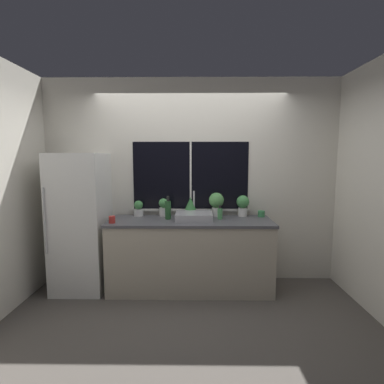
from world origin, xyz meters
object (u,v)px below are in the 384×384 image
at_px(potted_plant_far_right, 243,204).
at_px(potted_plant_center, 191,206).
at_px(potted_plant_right, 216,202).
at_px(soap_bottle, 220,213).
at_px(mug_red, 112,220).
at_px(potted_plant_left, 163,207).
at_px(bottle_tall, 168,210).
at_px(mug_green, 261,214).
at_px(sink, 194,216).
at_px(refrigerator, 81,222).
at_px(potted_plant_far_left, 139,209).

bearing_deg(potted_plant_far_right, potted_plant_center, 180.00).
xyz_separation_m(potted_plant_right, soap_bottle, (0.03, -0.19, -0.11)).
bearing_deg(potted_plant_right, mug_red, -161.31).
bearing_deg(potted_plant_left, bottle_tall, -68.02).
bearing_deg(mug_green, potted_plant_center, 177.95).
height_order(sink, mug_red, sink).
bearing_deg(mug_green, potted_plant_right, 176.77).
bearing_deg(refrigerator, potted_plant_left, 11.09).
relative_size(potted_plant_far_left, mug_red, 2.47).
relative_size(soap_bottle, mug_green, 1.97).
height_order(potted_plant_left, potted_plant_far_right, potted_plant_far_right).
bearing_deg(mug_green, sink, -167.78).
height_order(sink, mug_green, sink).
xyz_separation_m(potted_plant_left, potted_plant_far_right, (1.05, 0.00, 0.04)).
relative_size(soap_bottle, mug_red, 2.12).
bearing_deg(potted_plant_far_left, mug_red, -118.79).
bearing_deg(potted_plant_center, potted_plant_right, 0.00).
height_order(potted_plant_left, soap_bottle, potted_plant_left).
xyz_separation_m(potted_plant_left, potted_plant_right, (0.70, 0.00, 0.06)).
distance_m(refrigerator, mug_red, 0.51).
distance_m(bottle_tall, mug_red, 0.69).
distance_m(potted_plant_far_left, bottle_tall, 0.45).
xyz_separation_m(refrigerator, bottle_tall, (1.10, 0.01, 0.16)).
xyz_separation_m(potted_plant_center, potted_plant_right, (0.34, 0.00, 0.05)).
distance_m(potted_plant_far_right, mug_green, 0.27).
xyz_separation_m(sink, potted_plant_far_left, (-0.73, 0.22, 0.05)).
xyz_separation_m(sink, potted_plant_center, (-0.04, 0.22, 0.09)).
distance_m(potted_plant_right, mug_red, 1.34).
relative_size(sink, potted_plant_center, 1.80).
height_order(potted_plant_right, potted_plant_far_right, potted_plant_right).
xyz_separation_m(refrigerator, potted_plant_center, (1.38, 0.20, 0.17)).
bearing_deg(mug_red, soap_bottle, 10.35).
distance_m(sink, potted_plant_left, 0.47).
relative_size(potted_plant_far_right, mug_red, 3.33).
relative_size(sink, potted_plant_far_left, 2.19).
distance_m(sink, potted_plant_far_right, 0.69).
bearing_deg(soap_bottle, sink, -174.18).
relative_size(refrigerator, soap_bottle, 9.77).
xyz_separation_m(potted_plant_left, mug_red, (-0.57, -0.43, -0.08)).
relative_size(potted_plant_center, soap_bottle, 1.43).
distance_m(refrigerator, soap_bottle, 1.75).
bearing_deg(sink, potted_plant_far_right, 19.21).
bearing_deg(potted_plant_far_right, potted_plant_left, -180.00).
xyz_separation_m(sink, potted_plant_right, (0.30, 0.22, 0.14)).
bearing_deg(potted_plant_left, refrigerator, -168.91).
relative_size(potted_plant_right, bottle_tall, 1.07).
bearing_deg(potted_plant_far_right, soap_bottle, -148.81).
relative_size(potted_plant_far_right, mug_green, 3.10).
relative_size(refrigerator, potted_plant_far_left, 8.35).
height_order(potted_plant_right, mug_green, potted_plant_right).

